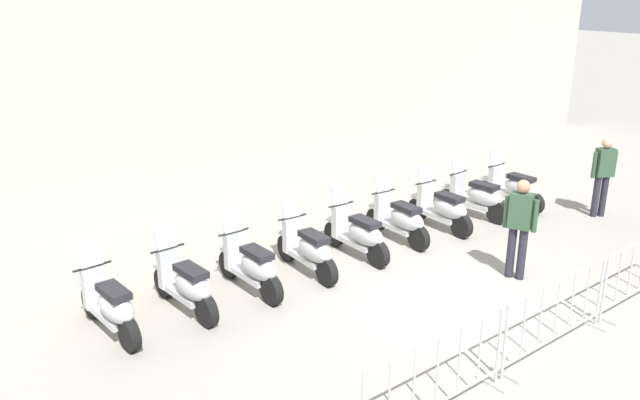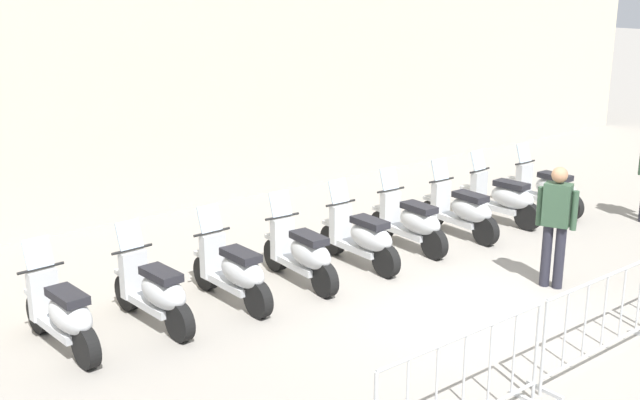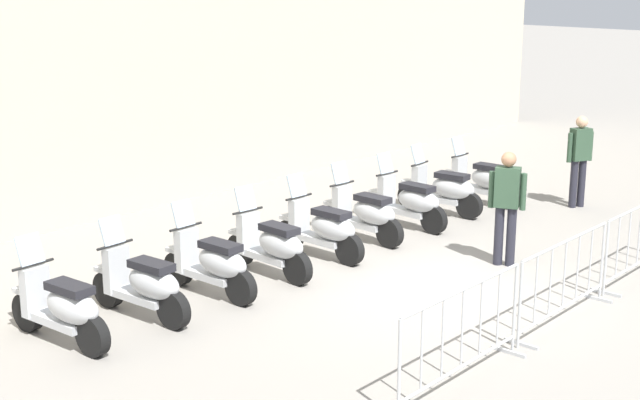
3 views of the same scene
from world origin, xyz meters
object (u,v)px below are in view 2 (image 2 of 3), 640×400
(barrier_segment_1, at_px, (604,320))
(motorcycle_1, at_px, (155,292))
(motorcycle_5, at_px, (411,222))
(motorcycle_6, at_px, (462,211))
(motorcycle_2, at_px, (234,272))
(motorcycle_3, at_px, (302,254))
(motorcycle_7, at_px, (502,199))
(motorcycle_8, at_px, (546,190))
(motorcycle_0, at_px, (63,315))
(barrier_segment_0, at_px, (463,387))
(officer_near_row_end, at_px, (556,220))
(motorcycle_4, at_px, (362,238))

(barrier_segment_1, bearing_deg, motorcycle_1, 140.74)
(motorcycle_5, xyz_separation_m, motorcycle_6, (1.13, 0.13, 0.00))
(motorcycle_2, distance_m, motorcycle_5, 3.40)
(motorcycle_3, relative_size, motorcycle_7, 1.01)
(motorcycle_6, height_order, motorcycle_8, same)
(motorcycle_2, bearing_deg, motorcycle_0, -171.56)
(motorcycle_7, relative_size, motorcycle_8, 0.99)
(motorcycle_5, relative_size, barrier_segment_0, 0.78)
(motorcycle_1, distance_m, motorcycle_3, 2.26)
(barrier_segment_1, bearing_deg, barrier_segment_0, -169.62)
(barrier_segment_0, bearing_deg, motorcycle_7, 45.60)
(motorcycle_3, height_order, barrier_segment_0, motorcycle_3)
(motorcycle_2, xyz_separation_m, motorcycle_7, (5.57, 1.10, 0.00))
(motorcycle_2, bearing_deg, officer_near_row_end, -20.56)
(motorcycle_1, height_order, barrier_segment_0, motorcycle_1)
(barrier_segment_0, bearing_deg, motorcycle_2, 99.47)
(motorcycle_8, bearing_deg, motorcycle_5, -171.89)
(motorcycle_1, bearing_deg, barrier_segment_0, -64.67)
(motorcycle_5, bearing_deg, motorcycle_3, -167.14)
(barrier_segment_0, bearing_deg, barrier_segment_1, 10.38)
(motorcycle_5, bearing_deg, motorcycle_7, 10.11)
(motorcycle_5, bearing_deg, motorcycle_0, -169.51)
(motorcycle_6, distance_m, motorcycle_8, 2.28)
(barrier_segment_1, bearing_deg, officer_near_row_end, 58.55)
(motorcycle_5, distance_m, motorcycle_8, 3.41)
(motorcycle_6, bearing_deg, motorcycle_5, -173.35)
(motorcycle_1, bearing_deg, motorcycle_5, 11.16)
(motorcycle_3, xyz_separation_m, barrier_segment_1, (1.84, -3.70, 0.07))
(motorcycle_1, relative_size, motorcycle_8, 0.99)
(motorcycle_3, relative_size, motorcycle_4, 1.00)
(motorcycle_3, distance_m, motorcycle_8, 5.68)
(motorcycle_8, bearing_deg, motorcycle_2, -170.01)
(motorcycle_0, bearing_deg, motorcycle_5, 10.49)
(motorcycle_6, height_order, motorcycle_7, same)
(motorcycle_3, xyz_separation_m, barrier_segment_0, (-0.46, -4.12, 0.07))
(motorcycle_4, xyz_separation_m, motorcycle_6, (2.23, 0.42, 0.00))
(motorcycle_4, distance_m, barrier_segment_1, 3.98)
(barrier_segment_0, bearing_deg, motorcycle_1, 115.33)
(motorcycle_7, height_order, barrier_segment_0, motorcycle_7)
(motorcycle_2, distance_m, motorcycle_8, 6.81)
(barrier_segment_0, bearing_deg, motorcycle_6, 51.33)
(motorcycle_8, bearing_deg, motorcycle_6, -171.15)
(motorcycle_5, height_order, barrier_segment_0, motorcycle_5)
(barrier_segment_1, distance_m, officer_near_row_end, 2.33)
(motorcycle_2, distance_m, motorcycle_3, 1.13)
(motorcycle_1, distance_m, motorcycle_4, 3.40)
(motorcycle_6, bearing_deg, barrier_segment_0, -128.67)
(motorcycle_6, distance_m, barrier_segment_0, 6.09)
(motorcycle_3, xyz_separation_m, officer_near_row_end, (3.03, -1.75, 0.53))
(motorcycle_7, height_order, barrier_segment_1, motorcycle_7)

